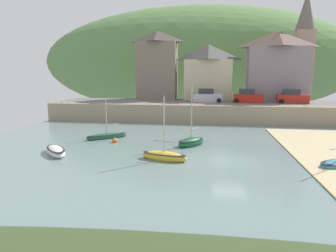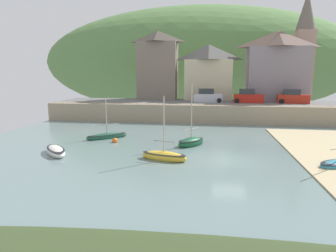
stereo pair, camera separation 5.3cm
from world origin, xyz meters
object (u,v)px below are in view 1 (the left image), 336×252
parked_car_by_wall (248,97)px  waterfront_building_right (276,66)px  sailboat_blue_trim (164,156)px  sailboat_nearest_shore (191,142)px  parked_car_near_slipway (207,96)px  mooring_buoy (115,141)px  waterfront_building_centre (208,72)px  dinghy_open_wooden (107,136)px  waterfront_building_left (157,65)px  church_with_spire (304,44)px  fishing_boat_green (56,151)px  parked_car_end_of_row (292,97)px

parked_car_by_wall → waterfront_building_right: bearing=48.6°
sailboat_blue_trim → sailboat_nearest_shore: bearing=83.0°
parked_car_near_slipway → mooring_buoy: (-8.55, -16.31, -3.05)m
waterfront_building_right → sailboat_blue_trim: 29.92m
waterfront_building_centre → waterfront_building_right: (10.27, 0.00, 0.91)m
dinghy_open_wooden → waterfront_building_left: bearing=46.6°
parked_car_by_wall → parked_car_near_slipway: bearing=-176.1°
sailboat_blue_trim → waterfront_building_left: bearing=114.4°
sailboat_blue_trim → waterfront_building_centre: bearing=96.5°
waterfront_building_left → church_with_spire: (23.31, 4.00, 3.26)m
waterfront_building_left → parked_car_by_wall: size_ratio=2.56×
fishing_boat_green → parked_car_end_of_row: bearing=89.6°
waterfront_building_left → mooring_buoy: (-0.48, -20.81, -7.71)m
church_with_spire → sailboat_nearest_shore: size_ratio=2.91×
parked_car_near_slipway → sailboat_nearest_shore: bearing=-100.6°
waterfront_building_left → parked_car_end_of_row: bearing=-12.8°
church_with_spire → parked_car_end_of_row: bearing=-112.1°
church_with_spire → parked_car_end_of_row: 12.12m
sailboat_nearest_shore → sailboat_blue_trim: sailboat_nearest_shore is taller
mooring_buoy → waterfront_building_right: bearing=47.8°
church_with_spire → fishing_boat_green: 41.57m
waterfront_building_centre → mooring_buoy: 23.46m
church_with_spire → waterfront_building_right: bearing=-141.0°
sailboat_blue_trim → mooring_buoy: sailboat_blue_trim is taller
parked_car_near_slipway → mooring_buoy: size_ratio=8.05×
waterfront_building_left → parked_car_end_of_row: waterfront_building_left is taller
sailboat_nearest_shore → sailboat_blue_trim: (-1.77, -4.78, -0.03)m
waterfront_building_centre → dinghy_open_wooden: (-9.91, -19.29, -6.52)m
waterfront_building_left → church_with_spire: 23.87m
fishing_boat_green → parked_car_near_slipway: bearing=108.4°
waterfront_building_left → sailboat_nearest_shore: bearing=-72.0°
fishing_boat_green → parked_car_by_wall: bearing=98.0°
church_with_spire → mooring_buoy: church_with_spire is taller
waterfront_building_left → waterfront_building_centre: bearing=-0.0°
sailboat_nearest_shore → sailboat_blue_trim: 5.10m
fishing_boat_green → dinghy_open_wooden: bearing=119.4°
waterfront_building_right → parked_car_by_wall: (-4.55, -4.50, -4.48)m
church_with_spire → waterfront_building_left: bearing=-170.3°
parked_car_by_wall → waterfront_building_centre: bearing=145.7°
sailboat_blue_trim → parked_car_by_wall: sailboat_blue_trim is taller
parked_car_near_slipway → parked_car_end_of_row: same height
waterfront_building_centre → parked_car_near_slipway: size_ratio=2.01×
waterfront_building_centre → sailboat_nearest_shore: (-1.28, -20.98, -6.45)m
parked_car_end_of_row → waterfront_building_left: bearing=173.7°
dinghy_open_wooden → sailboat_blue_trim: 9.44m
waterfront_building_left → waterfront_building_centre: size_ratio=1.26×
waterfront_building_left → waterfront_building_right: bearing=-0.0°
church_with_spire → mooring_buoy: (-23.79, -24.81, -10.97)m
dinghy_open_wooden → sailboat_nearest_shore: size_ratio=0.71×
sailboat_blue_trim → parked_car_end_of_row: (14.80, 21.26, 2.91)m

